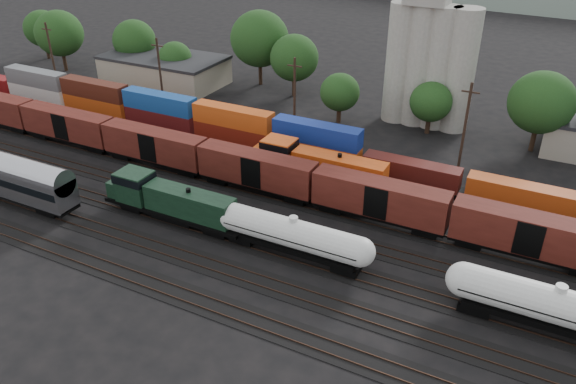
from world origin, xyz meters
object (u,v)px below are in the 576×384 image
at_px(tank_car_a, 293,235).
at_px(orange_locomotive, 314,165).
at_px(green_locomotive, 167,199).
at_px(grain_silo, 430,52).

relative_size(tank_car_a, orange_locomotive, 0.87).
xyz_separation_m(green_locomotive, orange_locomotive, (11.00, 15.00, 0.09)).
bearing_deg(tank_car_a, green_locomotive, -180.00).
height_order(orange_locomotive, grain_silo, grain_silo).
xyz_separation_m(green_locomotive, tank_car_a, (15.61, 0.00, -0.01)).
height_order(green_locomotive, tank_car_a, green_locomotive).
bearing_deg(orange_locomotive, green_locomotive, -126.25).
xyz_separation_m(green_locomotive, grain_silo, (17.59, 41.00, 8.59)).
relative_size(tank_car_a, grain_silo, 0.59).
distance_m(green_locomotive, tank_car_a, 15.61).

